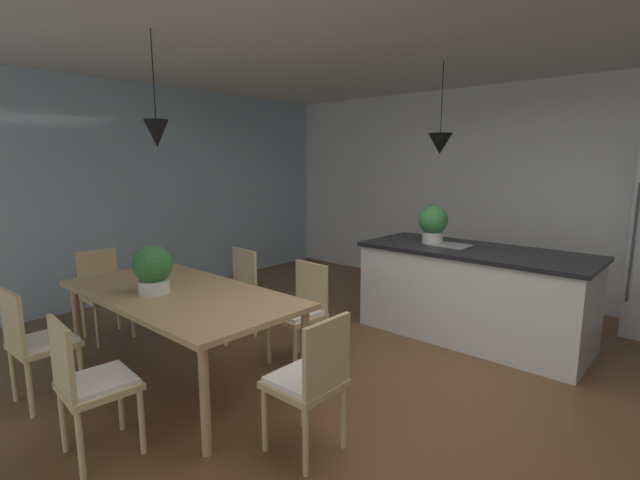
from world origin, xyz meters
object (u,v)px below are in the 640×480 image
object	(u,v)px
chair_near_right	(90,382)
potted_plant_on_table	(153,268)
chair_far_left	(234,290)
kitchen_island	(473,292)
chair_near_left	(36,341)
chair_window_end	(104,291)
dining_table	(180,299)
chair_far_right	(301,310)
chair_kitchen_end	(310,379)
potted_plant_on_island	(433,223)

from	to	relation	value
chair_near_right	potted_plant_on_table	xyz separation A→B (m)	(-0.56, 0.73, 0.46)
chair_far_left	kitchen_island	size ratio (longest dim) A/B	0.40
chair_near_left	chair_window_end	world-z (taller)	same
chair_near_left	potted_plant_on_table	distance (m)	0.94
dining_table	chair_window_end	xyz separation A→B (m)	(-1.40, 0.00, -0.21)
chair_far_right	chair_near_right	bearing A→B (deg)	-90.23
chair_far_right	potted_plant_on_table	world-z (taller)	potted_plant_on_table
dining_table	chair_kitchen_end	xyz separation A→B (m)	(1.40, 0.00, -0.21)
chair_near_right	potted_plant_on_island	xyz separation A→B (m)	(0.42, 3.31, 0.64)
chair_window_end	chair_far_right	bearing A→B (deg)	25.22
chair_kitchen_end	chair_window_end	size ratio (longest dim) A/B	1.00
chair_far_right	potted_plant_on_island	xyz separation A→B (m)	(0.41, 1.55, 0.64)
chair_kitchen_end	chair_window_end	distance (m)	2.80
chair_kitchen_end	potted_plant_on_table	xyz separation A→B (m)	(-1.51, -0.15, 0.46)
dining_table	chair_window_end	world-z (taller)	chair_window_end
potted_plant_on_island	potted_plant_on_table	distance (m)	2.76
chair_window_end	potted_plant_on_table	xyz separation A→B (m)	(1.29, -0.15, 0.46)
kitchen_island	chair_far_left	bearing A→B (deg)	-139.28
chair_near_left	chair_far_right	xyz separation A→B (m)	(0.93, 1.76, 0.00)
chair_window_end	potted_plant_on_table	world-z (taller)	potted_plant_on_table
potted_plant_on_table	chair_far_left	bearing A→B (deg)	109.01
chair_window_end	potted_plant_on_island	size ratio (longest dim) A/B	2.22
potted_plant_on_table	potted_plant_on_island	bearing A→B (deg)	69.15
dining_table	chair_near_left	size ratio (longest dim) A/B	2.37
chair_far_left	chair_far_right	distance (m)	0.93
chair_far_left	potted_plant_on_island	bearing A→B (deg)	49.20
chair_near_left	chair_far_left	xyz separation A→B (m)	(0.00, 1.76, 0.00)
chair_near_left	kitchen_island	world-z (taller)	kitchen_island
chair_near_left	potted_plant_on_table	bearing A→B (deg)	64.04
chair_kitchen_end	chair_far_left	world-z (taller)	same
dining_table	chair_kitchen_end	distance (m)	1.42
chair_near_left	potted_plant_on_island	distance (m)	3.63
dining_table	chair_kitchen_end	size ratio (longest dim) A/B	2.37
chair_near_right	chair_kitchen_end	bearing A→B (deg)	43.12
chair_window_end	potted_plant_on_island	distance (m)	3.39
potted_plant_on_table	chair_far_right	bearing A→B (deg)	60.94
potted_plant_on_island	dining_table	bearing A→B (deg)	-109.84
chair_far_right	kitchen_island	distance (m)	1.78
chair_kitchen_end	chair_far_left	distance (m)	2.06
chair_near_left	chair_kitchen_end	world-z (taller)	same
chair_near_left	potted_plant_on_island	size ratio (longest dim) A/B	2.22
chair_near_left	chair_far_right	size ratio (longest dim) A/B	1.00
potted_plant_on_island	chair_far_left	bearing A→B (deg)	-130.80
chair_far_left	potted_plant_on_table	distance (m)	1.18
dining_table	chair_far_right	xyz separation A→B (m)	(0.47, 0.88, -0.21)
chair_window_end	chair_near_left	bearing A→B (deg)	-43.26
dining_table	kitchen_island	distance (m)	2.78
dining_table	kitchen_island	size ratio (longest dim) A/B	0.95
chair_near_left	chair_far_right	bearing A→B (deg)	62.21
chair_near_left	chair_kitchen_end	xyz separation A→B (m)	(1.86, 0.88, 0.00)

